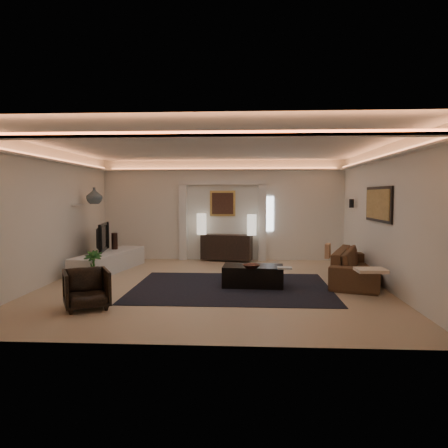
# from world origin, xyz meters

# --- Properties ---
(floor) EXTENTS (7.00, 7.00, 0.00)m
(floor) POSITION_xyz_m (0.00, 0.00, 0.00)
(floor) COLOR tan
(floor) RESTS_ON ground
(ceiling) EXTENTS (7.00, 7.00, 0.00)m
(ceiling) POSITION_xyz_m (0.00, 0.00, 2.90)
(ceiling) COLOR white
(ceiling) RESTS_ON ground
(wall_back) EXTENTS (7.00, 0.00, 7.00)m
(wall_back) POSITION_xyz_m (0.00, 3.50, 1.45)
(wall_back) COLOR white
(wall_back) RESTS_ON ground
(wall_front) EXTENTS (7.00, 0.00, 7.00)m
(wall_front) POSITION_xyz_m (0.00, -3.50, 1.45)
(wall_front) COLOR white
(wall_front) RESTS_ON ground
(wall_left) EXTENTS (0.00, 7.00, 7.00)m
(wall_left) POSITION_xyz_m (-3.50, 0.00, 1.45)
(wall_left) COLOR white
(wall_left) RESTS_ON ground
(wall_right) EXTENTS (0.00, 7.00, 7.00)m
(wall_right) POSITION_xyz_m (3.50, 0.00, 1.45)
(wall_right) COLOR white
(wall_right) RESTS_ON ground
(cove_soffit) EXTENTS (7.00, 7.00, 0.04)m
(cove_soffit) POSITION_xyz_m (0.00, 0.00, 2.62)
(cove_soffit) COLOR silver
(cove_soffit) RESTS_ON ceiling
(daylight_slit) EXTENTS (0.25, 0.03, 1.00)m
(daylight_slit) POSITION_xyz_m (1.35, 3.48, 1.35)
(daylight_slit) COLOR white
(daylight_slit) RESTS_ON wall_back
(area_rug) EXTENTS (4.00, 3.00, 0.01)m
(area_rug) POSITION_xyz_m (0.40, -0.20, 0.01)
(area_rug) COLOR black
(area_rug) RESTS_ON ground
(pilaster_left) EXTENTS (0.22, 0.20, 2.20)m
(pilaster_left) POSITION_xyz_m (-1.15, 3.40, 1.10)
(pilaster_left) COLOR silver
(pilaster_left) RESTS_ON ground
(pilaster_right) EXTENTS (0.22, 0.20, 2.20)m
(pilaster_right) POSITION_xyz_m (1.15, 3.40, 1.10)
(pilaster_right) COLOR silver
(pilaster_right) RESTS_ON ground
(alcove_header) EXTENTS (2.52, 0.20, 0.12)m
(alcove_header) POSITION_xyz_m (0.00, 3.40, 2.25)
(alcove_header) COLOR silver
(alcove_header) RESTS_ON wall_back
(painting_frame) EXTENTS (0.74, 0.04, 0.74)m
(painting_frame) POSITION_xyz_m (0.00, 3.47, 1.65)
(painting_frame) COLOR tan
(painting_frame) RESTS_ON wall_back
(painting_canvas) EXTENTS (0.62, 0.02, 0.62)m
(painting_canvas) POSITION_xyz_m (0.00, 3.44, 1.65)
(painting_canvas) COLOR #4C2D1E
(painting_canvas) RESTS_ON wall_back
(art_panel_frame) EXTENTS (0.04, 1.64, 0.74)m
(art_panel_frame) POSITION_xyz_m (3.47, 0.30, 1.70)
(art_panel_frame) COLOR black
(art_panel_frame) RESTS_ON wall_right
(art_panel_gold) EXTENTS (0.02, 1.50, 0.62)m
(art_panel_gold) POSITION_xyz_m (3.44, 0.30, 1.70)
(art_panel_gold) COLOR tan
(art_panel_gold) RESTS_ON wall_right
(wall_sconce) EXTENTS (0.12, 0.12, 0.22)m
(wall_sconce) POSITION_xyz_m (3.38, 2.20, 1.68)
(wall_sconce) COLOR black
(wall_sconce) RESTS_ON wall_right
(wall_niche) EXTENTS (0.10, 0.55, 0.04)m
(wall_niche) POSITION_xyz_m (-3.44, 1.40, 1.65)
(wall_niche) COLOR silver
(wall_niche) RESTS_ON wall_left
(console) EXTENTS (1.50, 0.73, 0.72)m
(console) POSITION_xyz_m (0.13, 3.25, 0.40)
(console) COLOR black
(console) RESTS_ON ground
(lamp_left) EXTENTS (0.29, 0.29, 0.60)m
(lamp_left) POSITION_xyz_m (-0.59, 3.25, 1.09)
(lamp_left) COLOR beige
(lamp_left) RESTS_ON console
(lamp_right) EXTENTS (0.31, 0.31, 0.58)m
(lamp_right) POSITION_xyz_m (0.84, 3.13, 1.09)
(lamp_right) COLOR white
(lamp_right) RESTS_ON console
(media_ledge) EXTENTS (1.15, 2.73, 0.50)m
(media_ledge) POSITION_xyz_m (-2.71, 1.49, 0.23)
(media_ledge) COLOR silver
(media_ledge) RESTS_ON ground
(tv) EXTENTS (1.24, 0.37, 0.71)m
(tv) POSITION_xyz_m (-3.04, 1.69, 0.80)
(tv) COLOR black
(tv) RESTS_ON media_ledge
(figurine) EXTENTS (0.17, 0.17, 0.43)m
(figurine) POSITION_xyz_m (-2.76, 2.05, 0.64)
(figurine) COLOR black
(figurine) RESTS_ON media_ledge
(ginger_jar) EXTENTS (0.40, 0.40, 0.41)m
(ginger_jar) POSITION_xyz_m (-3.15, 1.73, 1.88)
(ginger_jar) COLOR #3C4750
(ginger_jar) RESTS_ON wall_niche
(plant) EXTENTS (0.47, 0.47, 0.70)m
(plant) POSITION_xyz_m (-2.60, 0.08, 0.35)
(plant) COLOR #1A4717
(plant) RESTS_ON ground
(sofa) EXTENTS (2.62, 1.72, 0.71)m
(sofa) POSITION_xyz_m (3.15, 0.48, 0.36)
(sofa) COLOR #2F2111
(sofa) RESTS_ON ground
(throw_blanket) EXTENTS (0.53, 0.44, 0.06)m
(throw_blanket) POSITION_xyz_m (2.93, -1.10, 0.55)
(throw_blanket) COLOR silver
(throw_blanket) RESTS_ON sofa
(throw_pillow) EXTENTS (0.20, 0.36, 0.34)m
(throw_pillow) POSITION_xyz_m (2.66, 1.48, 0.55)
(throw_pillow) COLOR tan
(throw_pillow) RESTS_ON sofa
(coffee_table) EXTENTS (1.27, 0.74, 0.46)m
(coffee_table) POSITION_xyz_m (0.84, -0.06, 0.20)
(coffee_table) COLOR black
(coffee_table) RESTS_ON ground
(bowl) EXTENTS (0.42, 0.42, 0.08)m
(bowl) POSITION_xyz_m (0.79, -0.40, 0.45)
(bowl) COLOR #3E1E15
(bowl) RESTS_ON coffee_table
(magazine) EXTENTS (0.29, 0.21, 0.03)m
(magazine) POSITION_xyz_m (1.46, -0.40, 0.42)
(magazine) COLOR silver
(magazine) RESTS_ON coffee_table
(armchair) EXTENTS (0.96, 0.97, 0.66)m
(armchair) POSITION_xyz_m (-1.96, -1.90, 0.33)
(armchair) COLOR black
(armchair) RESTS_ON ground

